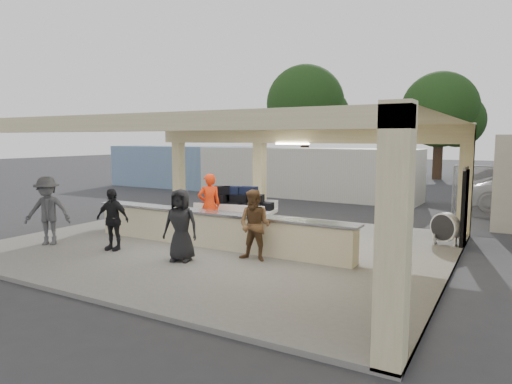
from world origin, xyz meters
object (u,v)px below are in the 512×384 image
Objects in this scene: passenger_d at (181,225)px; container_blue at (183,167)px; passenger_c at (48,211)px; drum_fan at (445,228)px; baggage_handler at (209,205)px; passenger_a at (255,225)px; passenger_b at (112,219)px; container_white at (304,173)px; luggage_cart at (236,205)px; baggage_counter at (214,229)px.

passenger_d is 0.18× the size of container_blue.
drum_fan is at bearing -3.93° from passenger_c.
passenger_c is (-3.30, -3.12, -0.00)m from baggage_handler.
passenger_c is at bearing -170.93° from passenger_a.
passenger_b is 2.08m from passenger_c.
drum_fan is 6.85m from baggage_handler.
luggage_cart is at bearing -77.58° from container_white.
container_white is at bearing 49.61° from passenger_c.
container_blue is at bearing 178.98° from container_white.
baggage_counter is 16.52m from container_blue.
container_blue is at bearing 125.25° from luggage_cart.
container_white is at bearing -129.40° from baggage_handler.
passenger_b is at bearing 16.14° from baggage_handler.
passenger_b is 0.14× the size of container_white.
passenger_d is (-5.38, -5.02, 0.40)m from drum_fan.
baggage_handler is 1.09× the size of passenger_d.
passenger_b reaches higher than baggage_counter.
baggage_handler is at bearing 141.94° from passenger_a.
baggage_handler reaches higher than baggage_counter.
container_white is at bearing 161.95° from drum_fan.
luggage_cart is 9.58m from container_white.
baggage_counter is at bearing 153.44° from passenger_a.
container_blue is (-8.80, 13.95, 0.36)m from passenger_b.
luggage_cart is 2.92× the size of drum_fan.
passenger_a is 3.97m from passenger_b.
luggage_cart is 4.28m from passenger_b.
passenger_c reaches higher than baggage_counter.
passenger_a is (2.57, -1.71, -0.09)m from baggage_handler.
baggage_handler is 1.10× the size of passenger_a.
container_white is (-2.66, 13.45, 0.30)m from passenger_d.
passenger_b is 13.50m from container_white.
container_blue is at bearing -96.33° from baggage_handler.
baggage_counter reaches higher than drum_fan.
baggage_handler reaches higher than passenger_b.
passenger_d reaches higher than drum_fan.
baggage_counter is 9.08× the size of drum_fan.
drum_fan is at bearing -28.80° from container_blue.
passenger_a is 0.15× the size of container_white.
container_blue is (-12.65, 13.01, 0.32)m from passenger_a.
baggage_counter is 1.85m from passenger_a.
baggage_counter is 2.74m from passenger_b.
container_blue is (-11.09, 13.91, 0.30)m from passenger_d.
luggage_cart reaches higher than baggage_counter.
drum_fan is 0.47× the size of baggage_handler.
drum_fan is 11.67m from container_white.
passenger_a is at bearing -20.11° from passenger_c.
baggage_handler is 4.55m from passenger_c.
container_blue is (-10.14, 9.89, 0.40)m from luggage_cart.
luggage_cart is 1.49× the size of passenger_d.
passenger_b is (-3.85, -0.94, -0.04)m from passenger_a.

